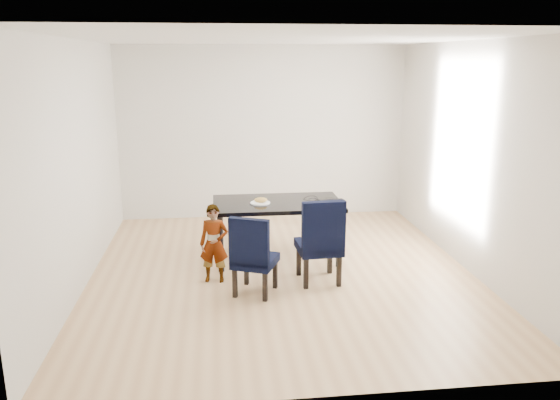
{
  "coord_description": "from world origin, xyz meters",
  "views": [
    {
      "loc": [
        -0.73,
        -6.06,
        2.49
      ],
      "look_at": [
        0.0,
        0.2,
        0.85
      ],
      "focal_mm": 35.0,
      "sensor_mm": 36.0,
      "label": 1
    }
  ],
  "objects": [
    {
      "name": "ceiling",
      "position": [
        0.0,
        0.0,
        2.71
      ],
      "size": [
        4.5,
        5.0,
        0.01
      ],
      "primitive_type": "cube",
      "color": "white",
      "rests_on": "wall_back"
    },
    {
      "name": "sandwich",
      "position": [
        -0.21,
        0.43,
        0.8
      ],
      "size": [
        0.17,
        0.09,
        0.07
      ],
      "primitive_type": "ellipsoid",
      "rotation": [
        0.0,
        0.0,
        -0.1
      ],
      "color": "#B89041",
      "rests_on": "plate"
    },
    {
      "name": "laptop",
      "position": [
        0.68,
        0.45,
        0.76
      ],
      "size": [
        0.33,
        0.24,
        0.02
      ],
      "primitive_type": "imported",
      "rotation": [
        0.0,
        0.0,
        3.32
      ],
      "color": "black",
      "rests_on": "dining_table"
    },
    {
      "name": "wall_left",
      "position": [
        -2.25,
        0.0,
        1.35
      ],
      "size": [
        0.01,
        5.0,
        2.7
      ],
      "primitive_type": "cube",
      "color": "silver",
      "rests_on": "ground"
    },
    {
      "name": "floor",
      "position": [
        0.0,
        0.0,
        -0.01
      ],
      "size": [
        4.5,
        5.0,
        0.01
      ],
      "primitive_type": "cube",
      "color": "tan",
      "rests_on": "ground"
    },
    {
      "name": "cable_tangle",
      "position": [
        0.47,
        0.48,
        0.75
      ],
      "size": [
        0.17,
        0.17,
        0.01
      ],
      "primitive_type": "torus",
      "rotation": [
        0.0,
        0.0,
        -0.13
      ],
      "color": "black",
      "rests_on": "dining_table"
    },
    {
      "name": "chair_left",
      "position": [
        -0.36,
        -0.53,
        0.45
      ],
      "size": [
        0.57,
        0.58,
        0.9
      ],
      "primitive_type": "cube",
      "rotation": [
        0.0,
        0.0,
        -0.41
      ],
      "color": "black",
      "rests_on": "floor"
    },
    {
      "name": "dining_table",
      "position": [
        0.0,
        0.5,
        0.38
      ],
      "size": [
        1.6,
        0.9,
        0.75
      ],
      "primitive_type": "cube",
      "color": "black",
      "rests_on": "floor"
    },
    {
      "name": "wall_back",
      "position": [
        0.0,
        2.5,
        1.35
      ],
      "size": [
        4.5,
        0.01,
        2.7
      ],
      "primitive_type": "cube",
      "color": "silver",
      "rests_on": "ground"
    },
    {
      "name": "child",
      "position": [
        -0.8,
        -0.15,
        0.45
      ],
      "size": [
        0.36,
        0.27,
        0.9
      ],
      "primitive_type": "imported",
      "rotation": [
        0.0,
        0.0,
        -0.16
      ],
      "color": "#FF3C15",
      "rests_on": "floor"
    },
    {
      "name": "wall_front",
      "position": [
        0.0,
        -2.5,
        1.35
      ],
      "size": [
        4.5,
        0.01,
        2.7
      ],
      "primitive_type": "cube",
      "color": "beige",
      "rests_on": "ground"
    },
    {
      "name": "wall_right",
      "position": [
        2.25,
        0.0,
        1.35
      ],
      "size": [
        0.01,
        5.0,
        2.7
      ],
      "primitive_type": "cube",
      "color": "white",
      "rests_on": "ground"
    },
    {
      "name": "chair_right",
      "position": [
        0.39,
        -0.28,
        0.5
      ],
      "size": [
        0.51,
        0.52,
        1.0
      ],
      "primitive_type": "cube",
      "rotation": [
        0.0,
        0.0,
        0.06
      ],
      "color": "black",
      "rests_on": "floor"
    },
    {
      "name": "plate",
      "position": [
        -0.22,
        0.44,
        0.76
      ],
      "size": [
        0.33,
        0.33,
        0.01
      ],
      "primitive_type": "cylinder",
      "rotation": [
        0.0,
        0.0,
        -0.39
      ],
      "color": "white",
      "rests_on": "dining_table"
    }
  ]
}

